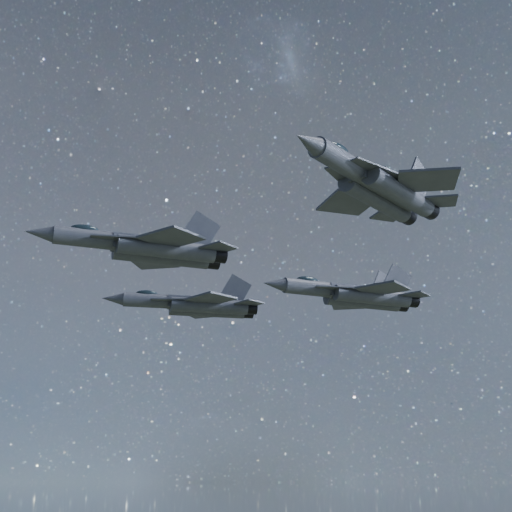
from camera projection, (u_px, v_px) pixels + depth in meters
name	position (u px, v px, depth m)	size (l,w,h in m)	color
jet_lead	(148.00, 248.00, 60.34)	(17.53, 12.25, 4.42)	#353843
jet_left	(196.00, 305.00, 83.10)	(18.75, 12.72, 4.71)	#353843
jet_right	(378.00, 186.00, 52.31)	(17.09, 11.26, 4.38)	#353843
jet_slot	(355.00, 295.00, 77.50)	(18.82, 13.20, 4.75)	#353843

